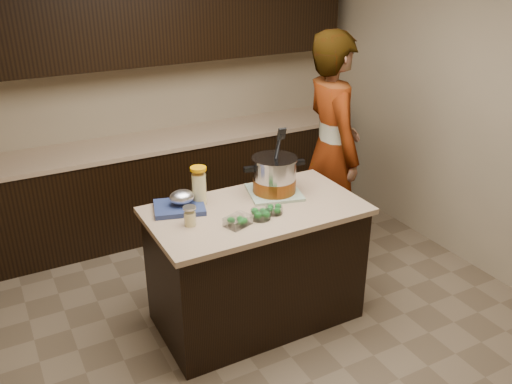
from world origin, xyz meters
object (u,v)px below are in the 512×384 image
at_px(island, 256,264).
at_px(lemonade_pitcher, 199,187).
at_px(person, 332,151).
at_px(stock_pot, 274,177).

bearing_deg(island, lemonade_pitcher, 141.15).
height_order(lemonade_pitcher, person, person).
bearing_deg(stock_pot, lemonade_pitcher, 177.38).
height_order(stock_pot, lemonade_pitcher, stock_pot).
xyz_separation_m(lemonade_pitcher, person, (1.29, 0.26, -0.04)).
bearing_deg(stock_pot, island, -139.04).
height_order(island, stock_pot, stock_pot).
bearing_deg(stock_pot, person, 33.36).
distance_m(stock_pot, lemonade_pitcher, 0.54).
bearing_deg(island, person, 27.33).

